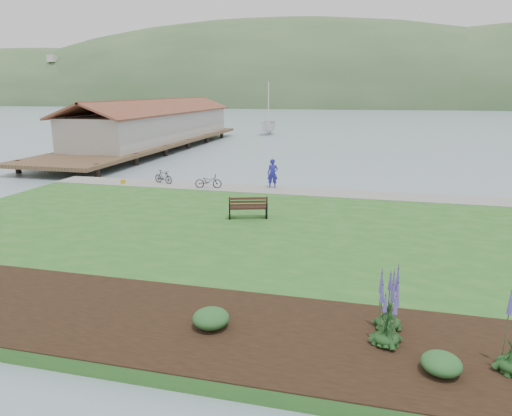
{
  "coord_description": "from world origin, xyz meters",
  "views": [
    {
      "loc": [
        3.29,
        -19.93,
        6.38
      ],
      "look_at": [
        -1.45,
        -0.94,
        1.3
      ],
      "focal_mm": 32.0,
      "sensor_mm": 36.0,
      "label": 1
    }
  ],
  "objects_px": {
    "bicycle_a": "(208,181)",
    "sailboat": "(268,135)",
    "person": "(273,171)",
    "park_bench": "(248,207)"
  },
  "relations": [
    {
      "from": "bicycle_a",
      "to": "sailboat",
      "type": "distance_m",
      "value": 40.0
    },
    {
      "from": "park_bench",
      "to": "bicycle_a",
      "type": "xyz_separation_m",
      "value": [
        -4.21,
        6.12,
        -0.12
      ]
    },
    {
      "from": "sailboat",
      "to": "park_bench",
      "type": "bearing_deg",
      "value": -81.57
    },
    {
      "from": "park_bench",
      "to": "sailboat",
      "type": "relative_size",
      "value": 0.08
    },
    {
      "from": "park_bench",
      "to": "person",
      "type": "distance_m",
      "value": 7.12
    },
    {
      "from": "bicycle_a",
      "to": "sailboat",
      "type": "height_order",
      "value": "sailboat"
    },
    {
      "from": "park_bench",
      "to": "sailboat",
      "type": "bearing_deg",
      "value": 84.09
    },
    {
      "from": "person",
      "to": "bicycle_a",
      "type": "relative_size",
      "value": 1.29
    },
    {
      "from": "park_bench",
      "to": "person",
      "type": "relative_size",
      "value": 0.91
    },
    {
      "from": "person",
      "to": "sailboat",
      "type": "bearing_deg",
      "value": 97.54
    }
  ]
}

